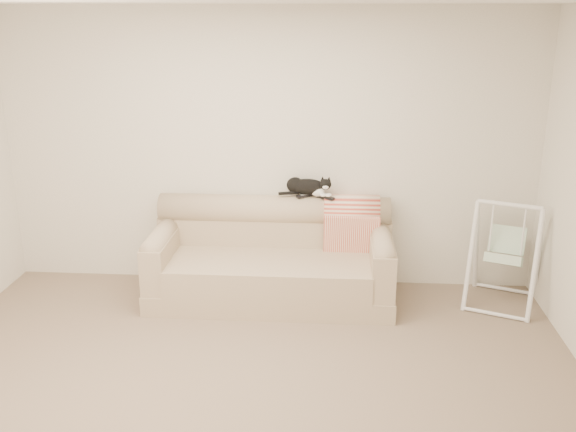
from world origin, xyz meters
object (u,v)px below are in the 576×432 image
object	(u,v)px
remote_b	(326,197)
baby_swing	(505,254)
sofa	(272,261)
tuxedo_cat	(308,187)
remote_a	(305,195)

from	to	relation	value
remote_b	baby_swing	xyz separation A→B (m)	(1.60, -0.21, -0.43)
sofa	tuxedo_cat	xyz separation A→B (m)	(0.31, 0.25, 0.64)
remote_b	baby_swing	size ratio (longest dim) A/B	0.17
baby_swing	tuxedo_cat	bearing A→B (deg)	171.66
remote_b	sofa	bearing A→B (deg)	-157.51
tuxedo_cat	sofa	bearing A→B (deg)	-141.01
sofa	remote_b	world-z (taller)	remote_b
tuxedo_cat	remote_a	bearing A→B (deg)	-160.88
remote_a	baby_swing	bearing A→B (deg)	-8.07
sofa	tuxedo_cat	distance (m)	0.76
remote_b	tuxedo_cat	world-z (taller)	tuxedo_cat
sofa	baby_swing	xyz separation A→B (m)	(2.09, -0.01, 0.13)
tuxedo_cat	baby_swing	distance (m)	1.87
remote_a	baby_swing	size ratio (longest dim) A/B	0.18
tuxedo_cat	baby_swing	world-z (taller)	tuxedo_cat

